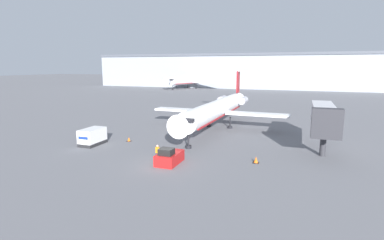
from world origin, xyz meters
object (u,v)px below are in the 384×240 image
object	(u,v)px
worker_near_tug	(157,152)
jet_bridge	(324,117)
pushback_tug	(169,157)
traffic_cone_left	(129,139)
worker_by_wing	(173,124)
traffic_cone_right	(256,160)
airplane_main	(218,108)
airplane_parked_far_left	(190,80)
luggage_cart	(92,137)

from	to	relation	value
worker_near_tug	jet_bridge	xyz separation A→B (m)	(17.96, 10.82, 3.46)
pushback_tug	traffic_cone_left	size ratio (longest dim) A/B	6.22
pushback_tug	worker_near_tug	world-z (taller)	pushback_tug
jet_bridge	worker_by_wing	bearing A→B (deg)	165.30
worker_near_tug	traffic_cone_right	xyz separation A→B (m)	(10.78, 2.99, -0.65)
worker_by_wing	jet_bridge	bearing A→B (deg)	-14.70
worker_near_tug	traffic_cone_right	distance (m)	11.20
jet_bridge	pushback_tug	bearing A→B (deg)	-145.29
pushback_tug	traffic_cone_right	distance (m)	9.72
airplane_main	traffic_cone_right	distance (m)	19.12
airplane_parked_far_left	jet_bridge	xyz separation A→B (m)	(53.25, -96.19, 0.45)
worker_near_tug	worker_by_wing	xyz separation A→B (m)	(-5.42, 16.95, -0.14)
worker_near_tug	worker_by_wing	size ratio (longest dim) A/B	1.14
pushback_tug	airplane_parked_far_left	world-z (taller)	airplane_parked_far_left
pushback_tug	traffic_cone_left	distance (m)	11.98
worker_by_wing	luggage_cart	bearing A→B (deg)	-114.55
luggage_cart	worker_near_tug	bearing A→B (deg)	-16.07
traffic_cone_right	airplane_parked_far_left	bearing A→B (deg)	113.88
airplane_parked_far_left	luggage_cart	bearing A→B (deg)	-77.15
worker_near_tug	airplane_parked_far_left	size ratio (longest dim) A/B	0.05
pushback_tug	luggage_cart	distance (m)	13.86
pushback_tug	airplane_parked_far_left	xyz separation A→B (m)	(-36.98, 107.47, 3.28)
airplane_main	luggage_cart	world-z (taller)	airplane_main
pushback_tug	traffic_cone_left	world-z (taller)	pushback_tug
airplane_main	jet_bridge	size ratio (longest dim) A/B	2.69
traffic_cone_left	traffic_cone_right	size ratio (longest dim) A/B	0.85
pushback_tug	worker_by_wing	size ratio (longest dim) A/B	2.31
traffic_cone_right	airplane_parked_far_left	world-z (taller)	airplane_parked_far_left
traffic_cone_left	airplane_parked_far_left	distance (m)	104.06
worker_by_wing	traffic_cone_left	world-z (taller)	worker_by_wing
traffic_cone_left	airplane_parked_far_left	bearing A→B (deg)	105.26
airplane_main	luggage_cart	size ratio (longest dim) A/B	8.73
pushback_tug	airplane_parked_far_left	distance (m)	113.70
pushback_tug	traffic_cone_left	xyz separation A→B (m)	(-9.61, 7.13, -0.44)
traffic_cone_left	airplane_parked_far_left	xyz separation A→B (m)	(-27.36, 100.33, 3.72)
worker_by_wing	jet_bridge	size ratio (longest dim) A/B	0.13
airplane_main	airplane_parked_far_left	bearing A→B (deg)	113.03
luggage_cart	airplane_parked_far_left	bearing A→B (deg)	102.85
airplane_main	airplane_parked_far_left	size ratio (longest dim) A/B	0.98
worker_by_wing	airplane_parked_far_left	bearing A→B (deg)	108.35
worker_by_wing	traffic_cone_right	size ratio (longest dim) A/B	2.28
luggage_cart	traffic_cone_left	size ratio (longest dim) A/B	6.26
luggage_cart	jet_bridge	xyz separation A→B (m)	(29.60, 7.47, 3.32)
worker_by_wing	traffic_cone_left	xyz separation A→B (m)	(-2.50, -10.27, -0.56)
airplane_main	worker_near_tug	world-z (taller)	airplane_main
pushback_tug	jet_bridge	size ratio (longest dim) A/B	0.31
airplane_main	traffic_cone_right	size ratio (longest dim) A/B	46.41
luggage_cart	worker_by_wing	size ratio (longest dim) A/B	2.33
airplane_parked_far_left	pushback_tug	bearing A→B (deg)	-71.01
traffic_cone_left	jet_bridge	bearing A→B (deg)	9.08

